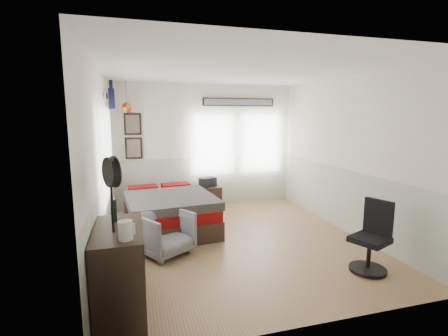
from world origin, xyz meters
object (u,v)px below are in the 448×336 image
(armchair, at_px, (165,233))
(task_chair, at_px, (372,242))
(dresser, at_px, (120,270))
(nightstand, at_px, (208,198))
(bed, at_px, (169,211))

(armchair, xyz_separation_m, task_chair, (2.56, -1.26, 0.06))
(dresser, distance_m, task_chair, 3.13)
(nightstand, xyz_separation_m, task_chair, (1.44, -3.33, 0.13))
(bed, relative_size, nightstand, 4.22)
(bed, height_order, dresser, dresser)
(dresser, xyz_separation_m, task_chair, (3.13, 0.06, -0.07))
(nightstand, bearing_deg, dresser, -126.19)
(dresser, relative_size, armchair, 1.43)
(nightstand, bearing_deg, task_chair, -76.35)
(bed, bearing_deg, task_chair, -50.80)
(dresser, height_order, armchair, dresser)
(nightstand, relative_size, task_chair, 0.54)
(bed, height_order, armchair, bed)
(task_chair, bearing_deg, bed, 112.95)
(nightstand, bearing_deg, bed, -144.10)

